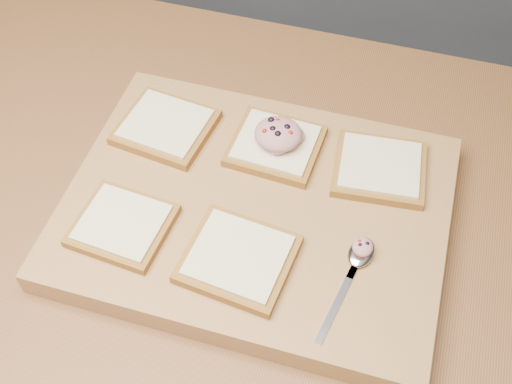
% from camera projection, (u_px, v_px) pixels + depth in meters
% --- Properties ---
extents(island_counter, '(2.00, 0.80, 0.90)m').
position_uv_depth(island_counter, '(317.00, 362.00, 1.22)').
color(island_counter, slate).
rests_on(island_counter, ground).
extents(cutting_board, '(0.50, 0.38, 0.04)m').
position_uv_depth(cutting_board, '(256.00, 211.00, 0.86)').
color(cutting_board, '#B0884B').
rests_on(cutting_board, island_counter).
extents(bread_far_left, '(0.14, 0.13, 0.02)m').
position_uv_depth(bread_far_left, '(166.00, 127.00, 0.91)').
color(bread_far_left, brown).
rests_on(bread_far_left, cutting_board).
extents(bread_far_center, '(0.13, 0.12, 0.02)m').
position_uv_depth(bread_far_center, '(276.00, 145.00, 0.89)').
color(bread_far_center, brown).
rests_on(bread_far_center, cutting_board).
extents(bread_far_right, '(0.13, 0.12, 0.02)m').
position_uv_depth(bread_far_right, '(380.00, 168.00, 0.87)').
color(bread_far_right, brown).
rests_on(bread_far_right, cutting_board).
extents(bread_near_left, '(0.12, 0.12, 0.02)m').
position_uv_depth(bread_near_left, '(122.00, 225.00, 0.81)').
color(bread_near_left, brown).
rests_on(bread_near_left, cutting_board).
extents(bread_near_center, '(0.14, 0.13, 0.02)m').
position_uv_depth(bread_near_center, '(238.00, 258.00, 0.78)').
color(bread_near_center, brown).
rests_on(bread_near_center, cutting_board).
extents(tuna_salad_dollop, '(0.07, 0.06, 0.03)m').
position_uv_depth(tuna_salad_dollop, '(278.00, 134.00, 0.87)').
color(tuna_salad_dollop, tan).
rests_on(tuna_salad_dollop, bread_far_center).
extents(spoon, '(0.05, 0.16, 0.01)m').
position_uv_depth(spoon, '(358.00, 260.00, 0.78)').
color(spoon, silver).
rests_on(spoon, cutting_board).
extents(spoon_salad, '(0.03, 0.03, 0.02)m').
position_uv_depth(spoon_salad, '(363.00, 247.00, 0.78)').
color(spoon_salad, tan).
rests_on(spoon_salad, spoon).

